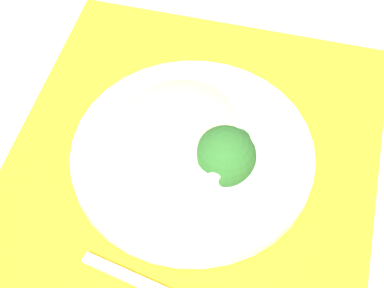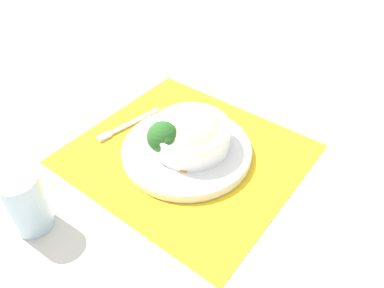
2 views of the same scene
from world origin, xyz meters
TOP-DOWN VIEW (x-y plane):
  - ground_plane at (0.00, 0.00)m, footprint 4.00×4.00m
  - placemat at (0.00, 0.00)m, footprint 0.52×0.48m
  - plate at (0.00, 0.00)m, footprint 0.30×0.30m
  - bowl at (0.00, -0.01)m, footprint 0.18×0.18m
  - broccoli_floret at (0.03, 0.05)m, footprint 0.07×0.07m
  - carrot_slice_near at (-0.04, 0.05)m, footprint 0.04×0.04m
  - carrot_slice_middle at (-0.05, 0.04)m, footprint 0.04×0.04m

SIDE VIEW (x-z plane):
  - ground_plane at x=0.00m, z-range 0.00..0.00m
  - placemat at x=0.00m, z-range 0.00..0.00m
  - plate at x=0.00m, z-range 0.00..0.03m
  - carrot_slice_near at x=-0.04m, z-range 0.02..0.03m
  - carrot_slice_middle at x=-0.05m, z-range 0.02..0.03m
  - bowl at x=0.00m, z-range 0.02..0.09m
  - broccoli_floret at x=0.03m, z-range 0.03..0.11m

